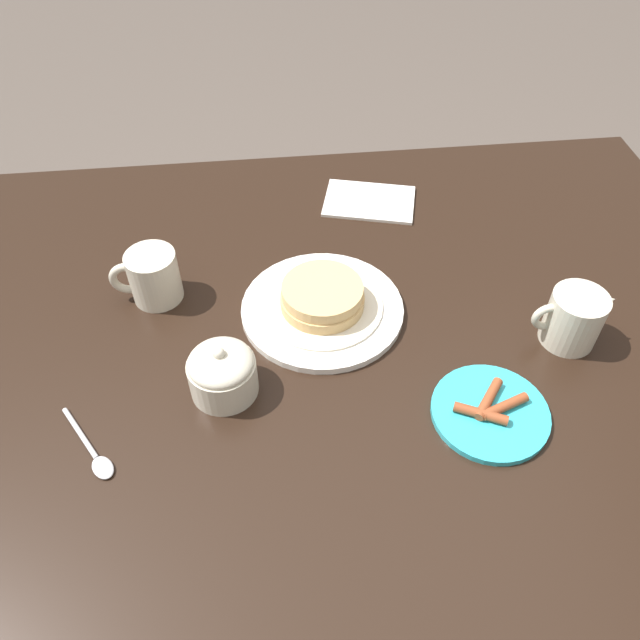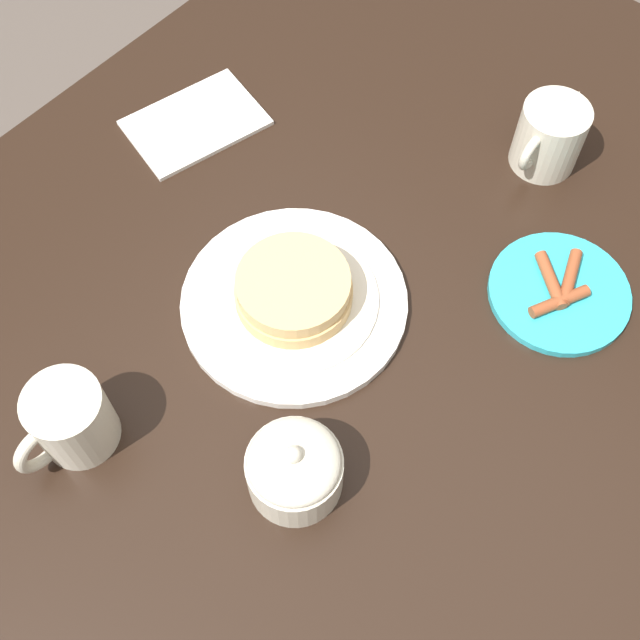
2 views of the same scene
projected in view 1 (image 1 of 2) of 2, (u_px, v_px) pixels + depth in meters
The scene contains 9 objects.
ground_plane at pixel (318, 539), 1.52m from camera, with size 8.00×8.00×0.00m, color #51473F.
dining_table at pixel (318, 374), 1.05m from camera, with size 1.44×0.99×0.76m.
pancake_plate at pixel (322, 303), 0.98m from camera, with size 0.26×0.26×0.06m.
side_plate_bacon at pixel (490, 412), 0.86m from camera, with size 0.16×0.16×0.02m.
coffee_mug at pixel (152, 276), 0.99m from camera, with size 0.11×0.08×0.09m.
creamer_pitcher at pixel (574, 318), 0.92m from camera, with size 0.12×0.08×0.10m.
sugar_bowl at pixel (222, 372), 0.86m from camera, with size 0.10×0.10×0.09m.
napkin at pixel (369, 201), 1.20m from camera, with size 0.19×0.16×0.01m.
spoon at pixel (94, 454), 0.81m from camera, with size 0.09×0.12×0.01m.
Camera 1 is at (0.07, 0.65, 1.48)m, focal length 35.00 mm.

